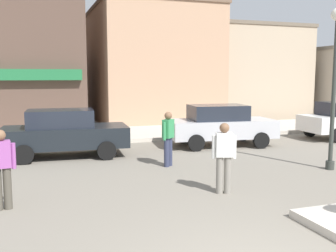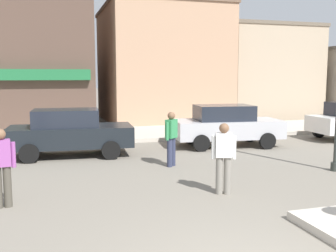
% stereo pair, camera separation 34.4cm
% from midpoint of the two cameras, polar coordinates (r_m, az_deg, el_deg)
% --- Properties ---
extents(kerb_far, '(80.00, 4.00, 0.15)m').
position_cam_midpoint_polar(kerb_far, '(17.46, -8.10, -1.25)').
color(kerb_far, beige).
rests_on(kerb_far, ground).
extents(parked_car_nearest, '(4.11, 2.08, 1.56)m').
position_cam_midpoint_polar(parked_car_nearest, '(13.32, -13.36, -0.84)').
color(parked_car_nearest, black).
rests_on(parked_car_nearest, ground).
extents(parked_car_second, '(4.16, 2.21, 1.56)m').
position_cam_midpoint_polar(parked_car_second, '(14.97, 9.12, 0.15)').
color(parked_car_second, '#B7B7BC').
rests_on(parked_car_second, ground).
extents(pedestrian_crossing_near, '(0.47, 0.44, 1.61)m').
position_cam_midpoint_polar(pedestrian_crossing_near, '(11.49, 1.34, -1.63)').
color(pedestrian_crossing_near, '#2D334C').
rests_on(pedestrian_crossing_near, ground).
extents(pedestrian_crossing_far, '(0.56, 0.27, 1.61)m').
position_cam_midpoint_polar(pedestrian_crossing_far, '(8.50, -21.94, -5.35)').
color(pedestrian_crossing_far, '#4C473D').
rests_on(pedestrian_crossing_far, ground).
extents(pedestrian_kerb_side, '(0.55, 0.33, 1.61)m').
position_cam_midpoint_polar(pedestrian_kerb_side, '(8.90, 9.18, -4.36)').
color(pedestrian_kerb_side, gray).
rests_on(pedestrian_kerb_side, ground).
extents(building_storefront_left_near, '(6.60, 7.87, 6.62)m').
position_cam_midpoint_polar(building_storefront_left_near, '(23.74, -0.82, 8.90)').
color(building_storefront_left_near, tan).
rests_on(building_storefront_left_near, ground).
extents(building_storefront_left_mid, '(5.98, 5.36, 5.73)m').
position_cam_midpoint_polar(building_storefront_left_mid, '(26.06, 13.69, 7.58)').
color(building_storefront_left_mid, tan).
rests_on(building_storefront_left_mid, ground).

